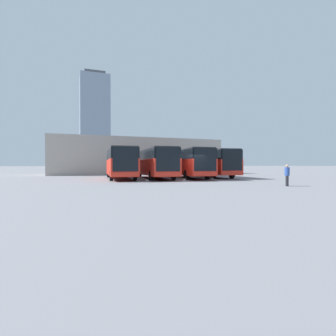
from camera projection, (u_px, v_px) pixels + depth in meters
ground_plane at (190, 181)px, 25.08m from camera, size 600.00×600.00×0.00m
bus_0 at (209, 163)px, 32.92m from camera, size 3.68×11.86×3.29m
curb_divider_0 at (203, 177)px, 30.67m from camera, size 0.75×5.45×0.15m
bus_1 at (186, 162)px, 30.64m from camera, size 3.68×11.86×3.29m
curb_divider_1 at (177, 178)px, 28.39m from camera, size 0.75×5.45×0.15m
bus_2 at (155, 162)px, 29.48m from camera, size 3.68×11.86×3.29m
curb_divider_2 at (143, 179)px, 27.23m from camera, size 0.75×5.45×0.15m
bus_3 at (120, 162)px, 28.99m from camera, size 3.68×11.86×3.29m
pedestrian at (287, 174)px, 19.01m from camera, size 0.49×0.49×1.58m
station_building at (136, 157)px, 46.16m from camera, size 28.22×13.32×5.96m
office_tower at (94, 121)px, 175.92m from camera, size 18.81×18.81×63.11m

